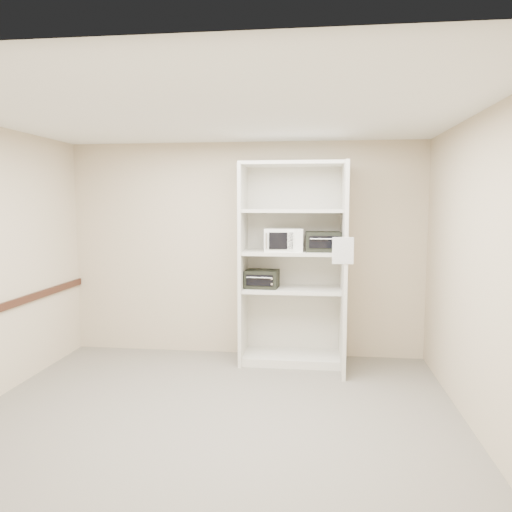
# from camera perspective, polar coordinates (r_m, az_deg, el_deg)

# --- Properties ---
(floor) EXTENTS (4.50, 4.00, 0.01)m
(floor) POSITION_cam_1_polar(r_m,az_deg,el_deg) (4.77, -4.81, -17.96)
(floor) COLOR #676257
(floor) RESTS_ON ground
(ceiling) EXTENTS (4.50, 4.00, 0.01)m
(ceiling) POSITION_cam_1_polar(r_m,az_deg,el_deg) (4.42, -5.13, 15.92)
(ceiling) COLOR white
(wall_back) EXTENTS (4.50, 0.02, 2.70)m
(wall_back) POSITION_cam_1_polar(r_m,az_deg,el_deg) (6.36, -1.27, 0.74)
(wall_back) COLOR #C6AF95
(wall_back) RESTS_ON ground
(wall_front) EXTENTS (4.50, 0.02, 2.70)m
(wall_front) POSITION_cam_1_polar(r_m,az_deg,el_deg) (2.51, -14.44, -7.79)
(wall_front) COLOR #C6AF95
(wall_front) RESTS_ON ground
(wall_right) EXTENTS (0.02, 4.00, 2.70)m
(wall_right) POSITION_cam_1_polar(r_m,az_deg,el_deg) (4.51, 24.26, -2.00)
(wall_right) COLOR #C6AF95
(wall_right) RESTS_ON ground
(shelving_unit) EXTENTS (1.24, 0.92, 2.42)m
(shelving_unit) POSITION_cam_1_polar(r_m,az_deg,el_deg) (6.03, 4.61, -1.67)
(shelving_unit) COLOR beige
(shelving_unit) RESTS_ON floor
(microwave) EXTENTS (0.48, 0.38, 0.27)m
(microwave) POSITION_cam_1_polar(r_m,az_deg,el_deg) (5.95, 3.11, 1.87)
(microwave) COLOR white
(microwave) RESTS_ON shelving_unit
(toaster_oven_upper) EXTENTS (0.42, 0.32, 0.23)m
(toaster_oven_upper) POSITION_cam_1_polar(r_m,az_deg,el_deg) (5.95, 7.66, 1.64)
(toaster_oven_upper) COLOR black
(toaster_oven_upper) RESTS_ON shelving_unit
(toaster_oven_lower) EXTENTS (0.41, 0.32, 0.22)m
(toaster_oven_lower) POSITION_cam_1_polar(r_m,az_deg,el_deg) (6.03, 0.69, -2.63)
(toaster_oven_lower) COLOR black
(toaster_oven_lower) RESTS_ON shelving_unit
(paper_sign) EXTENTS (0.22, 0.01, 0.28)m
(paper_sign) POSITION_cam_1_polar(r_m,az_deg,el_deg) (5.37, 9.91, 0.60)
(paper_sign) COLOR white
(paper_sign) RESTS_ON shelving_unit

